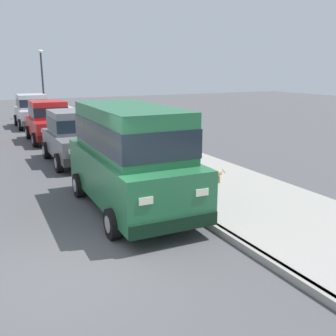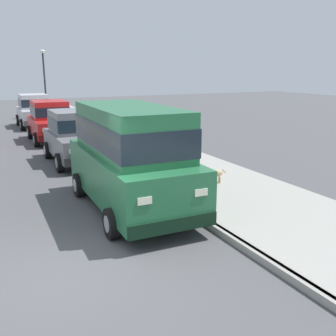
% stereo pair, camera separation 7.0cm
% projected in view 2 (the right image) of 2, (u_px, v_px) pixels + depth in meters
% --- Properties ---
extents(ground_plane, '(80.00, 80.00, 0.00)m').
position_uv_depth(ground_plane, '(68.00, 271.00, 6.74)').
color(ground_plane, '#4C4C4F').
extents(curb, '(0.16, 64.00, 0.14)m').
position_uv_depth(curb, '(223.00, 233.00, 8.11)').
color(curb, gray).
rests_on(curb, ground).
extents(sidewalk, '(3.60, 64.00, 0.14)m').
position_uv_depth(sidewalk, '(289.00, 218.00, 8.89)').
color(sidewalk, '#99968E').
rests_on(sidewalk, ground).
extents(car_green_van, '(2.23, 4.95, 2.52)m').
position_uv_depth(car_green_van, '(130.00, 153.00, 9.39)').
color(car_green_van, '#23663D').
rests_on(car_green_van, ground).
extents(car_grey_hatchback, '(1.98, 3.81, 1.88)m').
position_uv_depth(car_grey_hatchback, '(75.00, 136.00, 14.35)').
color(car_grey_hatchback, slate).
rests_on(car_grey_hatchback, ground).
extents(car_red_hatchback, '(2.01, 3.83, 1.88)m').
position_uv_depth(car_red_hatchback, '(51.00, 120.00, 18.53)').
color(car_red_hatchback, red).
rests_on(car_red_hatchback, ground).
extents(car_silver_hatchback, '(2.00, 3.83, 1.88)m').
position_uv_depth(car_silver_hatchback, '(34.00, 110.00, 23.05)').
color(car_silver_hatchback, '#BCBCC1').
rests_on(car_silver_hatchback, ground).
extents(dog_tan, '(0.70, 0.42, 0.49)m').
position_uv_depth(dog_tan, '(213.00, 173.00, 11.37)').
color(dog_tan, tan).
rests_on(dog_tan, sidewalk).
extents(fire_hydrant, '(0.34, 0.24, 0.72)m').
position_uv_depth(fire_hydrant, '(145.00, 161.00, 12.61)').
color(fire_hydrant, gold).
rests_on(fire_hydrant, sidewalk).
extents(street_lamp, '(0.36, 0.36, 4.42)m').
position_uv_depth(street_lamp, '(44.00, 75.00, 26.64)').
color(street_lamp, '#2D2D33').
rests_on(street_lamp, sidewalk).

